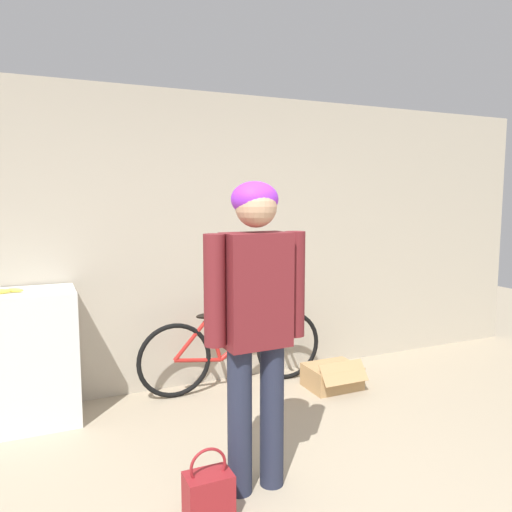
{
  "coord_description": "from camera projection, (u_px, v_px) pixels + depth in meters",
  "views": [
    {
      "loc": [
        -1.1,
        -1.67,
        1.69
      ],
      "look_at": [
        0.02,
        0.83,
        1.37
      ],
      "focal_mm": 35.0,
      "sensor_mm": 36.0,
      "label": 1
    }
  ],
  "objects": [
    {
      "name": "person",
      "position": [
        256.0,
        307.0,
        2.79
      ],
      "size": [
        0.61,
        0.25,
        1.78
      ],
      "rotation": [
        0.0,
        0.0,
        0.03
      ],
      "color": "#23283D",
      "rests_on": "ground_plane"
    },
    {
      "name": "wall_back",
      "position": [
        171.0,
        242.0,
        4.35
      ],
      "size": [
        8.0,
        0.07,
        2.6
      ],
      "color": "#B7AD99",
      "rests_on": "ground_plane"
    },
    {
      "name": "bicycle",
      "position": [
        234.0,
        350.0,
        4.41
      ],
      "size": [
        1.72,
        0.46,
        0.71
      ],
      "rotation": [
        0.0,
        0.0,
        -0.01
      ],
      "color": "black",
      "rests_on": "ground_plane"
    },
    {
      "name": "side_shelf",
      "position": [
        5.0,
        361.0,
        3.63
      ],
      "size": [
        0.99,
        0.49,
        1.01
      ],
      "color": "white",
      "rests_on": "ground_plane"
    },
    {
      "name": "handbag",
      "position": [
        209.0,
        495.0,
        2.61
      ],
      "size": [
        0.25,
        0.17,
        0.4
      ],
      "color": "maroon",
      "rests_on": "ground_plane"
    },
    {
      "name": "cardboard_box",
      "position": [
        332.0,
        376.0,
        4.44
      ],
      "size": [
        0.45,
        0.43,
        0.27
      ],
      "color": "tan",
      "rests_on": "ground_plane"
    }
  ]
}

